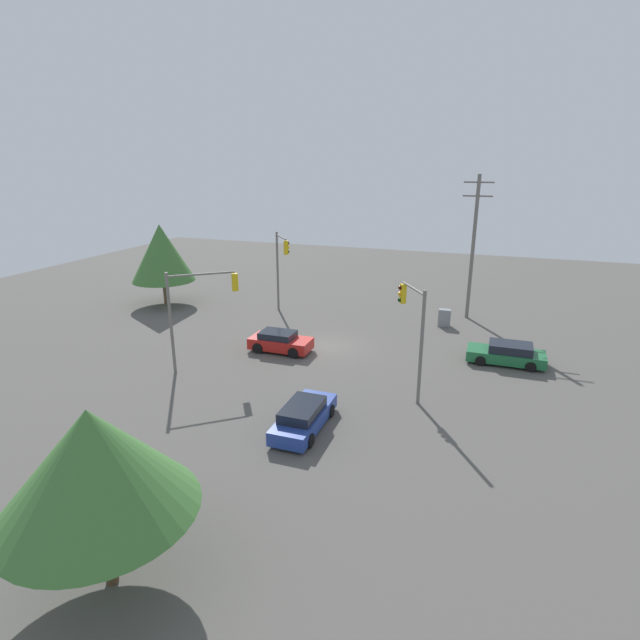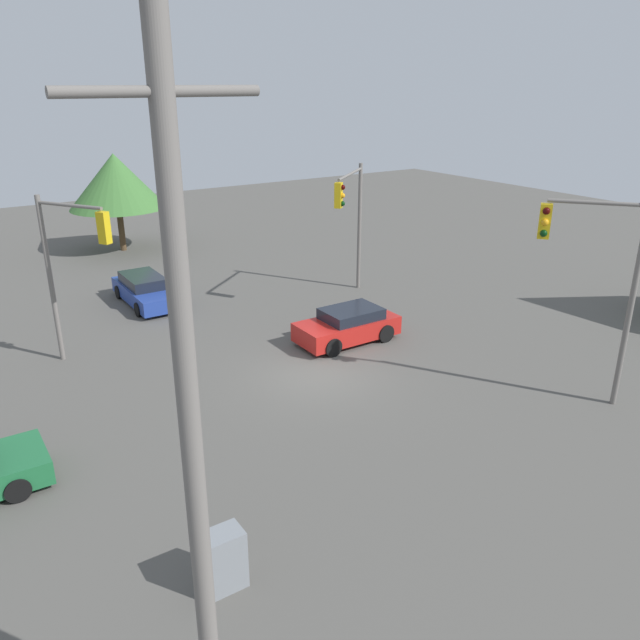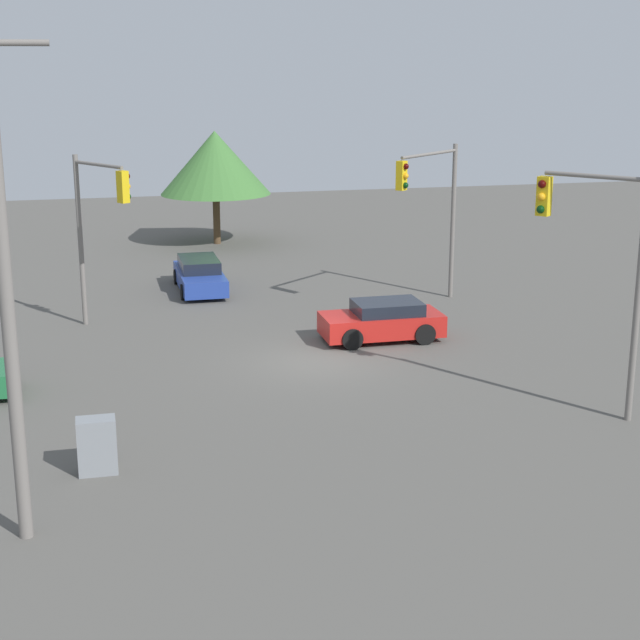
{
  "view_description": "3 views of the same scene",
  "coord_description": "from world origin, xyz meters",
  "px_view_note": "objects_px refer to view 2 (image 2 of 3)",
  "views": [
    {
      "loc": [
        10.25,
        -30.14,
        12.06
      ],
      "look_at": [
        0.01,
        -1.51,
        2.35
      ],
      "focal_mm": 28.0,
      "sensor_mm": 36.0,
      "label": 1
    },
    {
      "loc": [
        10.82,
        16.55,
        9.65
      ],
      "look_at": [
        -0.9,
        -1.18,
        1.5
      ],
      "focal_mm": 35.0,
      "sensor_mm": 36.0,
      "label": 2
    },
    {
      "loc": [
        6.9,
        28.81,
        9.29
      ],
      "look_at": [
        -0.23,
        -0.81,
        1.13
      ],
      "focal_mm": 55.0,
      "sensor_mm": 36.0,
      "label": 3
    }
  ],
  "objects_px": {
    "traffic_signal_aux": "(71,255)",
    "sedan_red": "(348,326)",
    "electrical_cabinet": "(222,560)",
    "traffic_signal_main": "(598,267)",
    "traffic_signal_cross": "(352,210)",
    "sedan_blue": "(145,290)"
  },
  "relations": [
    {
      "from": "traffic_signal_aux",
      "to": "sedan_red",
      "type": "bearing_deg",
      "value": 36.92
    },
    {
      "from": "traffic_signal_aux",
      "to": "electrical_cabinet",
      "type": "xyz_separation_m",
      "value": [
        0.45,
        12.56,
        -3.45
      ]
    },
    {
      "from": "traffic_signal_main",
      "to": "traffic_signal_cross",
      "type": "height_order",
      "value": "traffic_signal_main"
    },
    {
      "from": "sedan_red",
      "to": "traffic_signal_aux",
      "type": "bearing_deg",
      "value": 69.11
    },
    {
      "from": "sedan_blue",
      "to": "traffic_signal_main",
      "type": "bearing_deg",
      "value": 116.95
    },
    {
      "from": "sedan_red",
      "to": "traffic_signal_aux",
      "type": "height_order",
      "value": "traffic_signal_aux"
    },
    {
      "from": "sedan_blue",
      "to": "traffic_signal_aux",
      "type": "bearing_deg",
      "value": 52.89
    },
    {
      "from": "sedan_red",
      "to": "sedan_blue",
      "type": "distance_m",
      "value": 10.24
    },
    {
      "from": "sedan_blue",
      "to": "electrical_cabinet",
      "type": "bearing_deg",
      "value": 75.91
    },
    {
      "from": "traffic_signal_main",
      "to": "electrical_cabinet",
      "type": "height_order",
      "value": "traffic_signal_main"
    },
    {
      "from": "traffic_signal_aux",
      "to": "electrical_cabinet",
      "type": "height_order",
      "value": "traffic_signal_aux"
    },
    {
      "from": "traffic_signal_cross",
      "to": "traffic_signal_aux",
      "type": "distance_m",
      "value": 12.49
    },
    {
      "from": "electrical_cabinet",
      "to": "sedan_red",
      "type": "bearing_deg",
      "value": -136.85
    },
    {
      "from": "sedan_blue",
      "to": "traffic_signal_cross",
      "type": "relative_size",
      "value": 0.77
    },
    {
      "from": "sedan_red",
      "to": "traffic_signal_cross",
      "type": "bearing_deg",
      "value": -37.24
    },
    {
      "from": "traffic_signal_aux",
      "to": "traffic_signal_main",
      "type": "bearing_deg",
      "value": 15.4
    },
    {
      "from": "traffic_signal_main",
      "to": "electrical_cabinet",
      "type": "xyz_separation_m",
      "value": [
        13.06,
        1.04,
        -3.78
      ]
    },
    {
      "from": "traffic_signal_main",
      "to": "electrical_cabinet",
      "type": "bearing_deg",
      "value": 55.57
    },
    {
      "from": "sedan_blue",
      "to": "traffic_signal_aux",
      "type": "distance_m",
      "value": 7.54
    },
    {
      "from": "sedan_red",
      "to": "traffic_signal_main",
      "type": "relative_size",
      "value": 0.62
    },
    {
      "from": "traffic_signal_cross",
      "to": "traffic_signal_main",
      "type": "bearing_deg",
      "value": 51.27
    },
    {
      "from": "sedan_red",
      "to": "traffic_signal_aux",
      "type": "xyz_separation_m",
      "value": [
        9.2,
        -3.51,
        3.45
      ]
    }
  ]
}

